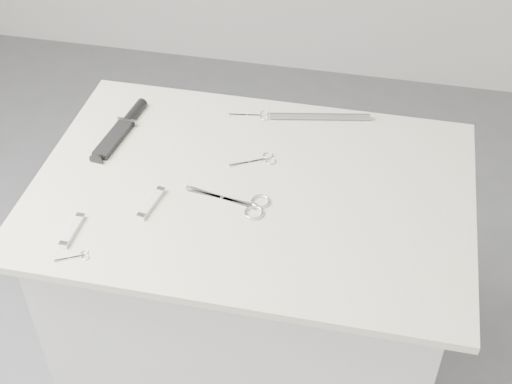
% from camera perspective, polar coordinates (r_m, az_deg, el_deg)
% --- Properties ---
extents(plinth, '(0.90, 0.60, 0.90)m').
position_cam_1_polar(plinth, '(1.97, -0.27, -9.93)').
color(plinth, silver).
rests_on(plinth, ground).
extents(display_board, '(1.00, 0.70, 0.02)m').
position_cam_1_polar(display_board, '(1.63, -0.32, 0.17)').
color(display_board, beige).
rests_on(display_board, plinth).
extents(large_shears, '(0.19, 0.08, 0.01)m').
position_cam_1_polar(large_shears, '(1.58, -0.92, -0.94)').
color(large_shears, silver).
rests_on(large_shears, display_board).
extents(embroidery_scissors_a, '(0.11, 0.08, 0.00)m').
position_cam_1_polar(embroidery_scissors_a, '(1.70, 0.35, 2.58)').
color(embroidery_scissors_a, silver).
rests_on(embroidery_scissors_a, display_board).
extents(embroidery_scissors_b, '(0.10, 0.04, 0.00)m').
position_cam_1_polar(embroidery_scissors_b, '(1.84, 0.01, 6.16)').
color(embroidery_scissors_b, silver).
rests_on(embroidery_scissors_b, display_board).
extents(tiny_scissors, '(0.07, 0.05, 0.00)m').
position_cam_1_polar(tiny_scissors, '(1.51, -14.14, -5.04)').
color(tiny_scissors, silver).
rests_on(tiny_scissors, display_board).
extents(sheathed_knife, '(0.07, 0.24, 0.03)m').
position_cam_1_polar(sheathed_knife, '(1.82, -10.57, 5.18)').
color(sheathed_knife, black).
rests_on(sheathed_knife, display_board).
extents(pocket_knife_a, '(0.04, 0.11, 0.01)m').
position_cam_1_polar(pocket_knife_a, '(1.59, -8.38, -0.86)').
color(pocket_knife_a, beige).
rests_on(pocket_knife_a, display_board).
extents(pocket_knife_b, '(0.02, 0.10, 0.01)m').
position_cam_1_polar(pocket_knife_b, '(1.56, -14.49, -2.97)').
color(pocket_knife_b, beige).
rests_on(pocket_knife_b, display_board).
extents(metal_rail, '(0.25, 0.07, 0.02)m').
position_cam_1_polar(metal_rail, '(1.83, 5.13, 6.04)').
color(metal_rail, gray).
rests_on(metal_rail, display_board).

